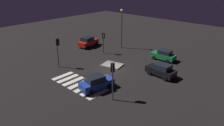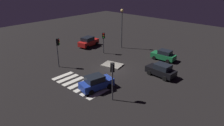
% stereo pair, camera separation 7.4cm
% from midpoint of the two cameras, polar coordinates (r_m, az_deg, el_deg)
% --- Properties ---
extents(ground_plane, '(80.00, 80.00, 0.00)m').
position_cam_midpoint_polar(ground_plane, '(30.17, 0.07, -1.76)').
color(ground_plane, black).
extents(traffic_island, '(3.34, 2.80, 0.18)m').
position_cam_midpoint_polar(traffic_island, '(31.42, 0.18, -0.55)').
color(traffic_island, gray).
rests_on(traffic_island, ground).
extents(car_green, '(3.94, 1.97, 1.68)m').
position_cam_midpoint_polar(car_green, '(34.31, 14.05, 2.10)').
color(car_green, '#196B38').
rests_on(car_green, ground).
extents(car_blue, '(2.53, 4.29, 1.78)m').
position_cam_midpoint_polar(car_blue, '(24.70, -4.27, -5.37)').
color(car_blue, '#1E389E').
rests_on(car_blue, ground).
extents(car_black, '(4.15, 2.13, 1.76)m').
position_cam_midpoint_polar(car_black, '(28.60, 13.38, -1.92)').
color(car_black, black).
rests_on(car_black, ground).
extents(car_red, '(2.53, 4.50, 1.88)m').
position_cam_midpoint_polar(car_red, '(40.30, -6.45, 5.82)').
color(car_red, red).
rests_on(car_red, ground).
extents(traffic_light_south, '(0.53, 0.54, 4.36)m').
position_cam_midpoint_polar(traffic_light_south, '(30.81, -14.56, 4.61)').
color(traffic_light_south, '#47474C').
rests_on(traffic_light_south, ground).
extents(traffic_light_east, '(0.54, 0.53, 4.26)m').
position_cam_midpoint_polar(traffic_light_east, '(21.61, 0.22, -2.58)').
color(traffic_light_east, '#47474C').
rests_on(traffic_light_east, ground).
extents(traffic_light_west, '(0.53, 0.54, 3.72)m').
position_cam_midpoint_polar(traffic_light_west, '(35.63, -2.29, 6.89)').
color(traffic_light_west, '#47474C').
rests_on(traffic_light_west, ground).
extents(street_lamp, '(0.56, 0.56, 7.18)m').
position_cam_midpoint_polar(street_lamp, '(38.30, 2.78, 11.25)').
color(street_lamp, '#47474C').
rests_on(street_lamp, ground).
extents(crosswalk_near, '(7.60, 3.20, 0.02)m').
position_cam_midpoint_polar(crosswalk_near, '(26.45, -8.96, -5.71)').
color(crosswalk_near, silver).
rests_on(crosswalk_near, ground).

